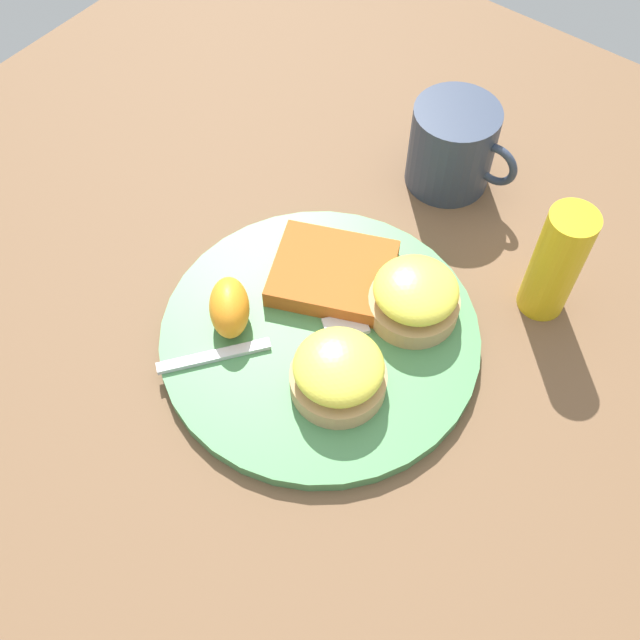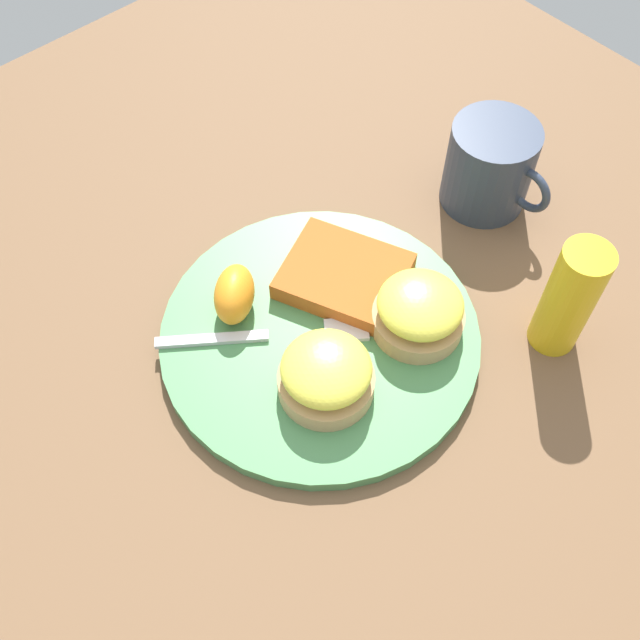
{
  "view_description": "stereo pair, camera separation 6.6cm",
  "coord_description": "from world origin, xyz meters",
  "px_view_note": "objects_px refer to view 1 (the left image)",
  "views": [
    {
      "loc": [
        0.22,
        -0.29,
        0.59
      ],
      "look_at": [
        0.0,
        0.0,
        0.03
      ],
      "focal_mm": 42.0,
      "sensor_mm": 36.0,
      "label": 1
    },
    {
      "loc": [
        0.27,
        -0.24,
        0.59
      ],
      "look_at": [
        0.0,
        0.0,
        0.03
      ],
      "focal_mm": 42.0,
      "sensor_mm": 36.0,
      "label": 2
    }
  ],
  "objects_px": {
    "sandwich_benedict_left": "(338,373)",
    "sandwich_benedict_right": "(415,297)",
    "fork": "(278,341)",
    "condiment_bottle": "(556,263)",
    "cup": "(453,147)",
    "orange_wedge": "(229,307)",
    "hashbrown_patty": "(333,273)"
  },
  "relations": [
    {
      "from": "orange_wedge",
      "to": "condiment_bottle",
      "type": "height_order",
      "value": "condiment_bottle"
    },
    {
      "from": "sandwich_benedict_right",
      "to": "orange_wedge",
      "type": "xyz_separation_m",
      "value": [
        -0.13,
        -0.11,
        -0.0
      ]
    },
    {
      "from": "orange_wedge",
      "to": "condiment_bottle",
      "type": "bearing_deg",
      "value": 43.66
    },
    {
      "from": "orange_wedge",
      "to": "fork",
      "type": "bearing_deg",
      "value": 9.32
    },
    {
      "from": "orange_wedge",
      "to": "cup",
      "type": "relative_size",
      "value": 0.51
    },
    {
      "from": "sandwich_benedict_right",
      "to": "fork",
      "type": "height_order",
      "value": "sandwich_benedict_right"
    },
    {
      "from": "orange_wedge",
      "to": "cup",
      "type": "xyz_separation_m",
      "value": [
        0.05,
        0.28,
        0.01
      ]
    },
    {
      "from": "sandwich_benedict_left",
      "to": "hashbrown_patty",
      "type": "bearing_deg",
      "value": 129.4
    },
    {
      "from": "fork",
      "to": "condiment_bottle",
      "type": "distance_m",
      "value": 0.26
    },
    {
      "from": "cup",
      "to": "sandwich_benedict_right",
      "type": "bearing_deg",
      "value": -67.89
    },
    {
      "from": "fork",
      "to": "condiment_bottle",
      "type": "xyz_separation_m",
      "value": [
        0.16,
        0.19,
        0.04
      ]
    },
    {
      "from": "orange_wedge",
      "to": "cup",
      "type": "distance_m",
      "value": 0.29
    },
    {
      "from": "cup",
      "to": "condiment_bottle",
      "type": "xyz_separation_m",
      "value": [
        0.16,
        -0.08,
        0.01
      ]
    },
    {
      "from": "orange_wedge",
      "to": "fork",
      "type": "xyz_separation_m",
      "value": [
        0.05,
        0.01,
        -0.02
      ]
    },
    {
      "from": "sandwich_benedict_left",
      "to": "orange_wedge",
      "type": "xyz_separation_m",
      "value": [
        -0.12,
        -0.01,
        -0.0
      ]
    },
    {
      "from": "sandwich_benedict_left",
      "to": "sandwich_benedict_right",
      "type": "bearing_deg",
      "value": 85.99
    },
    {
      "from": "fork",
      "to": "sandwich_benedict_left",
      "type": "bearing_deg",
      "value": -2.32
    },
    {
      "from": "sandwich_benedict_left",
      "to": "fork",
      "type": "bearing_deg",
      "value": 177.68
    },
    {
      "from": "sandwich_benedict_right",
      "to": "hashbrown_patty",
      "type": "height_order",
      "value": "sandwich_benedict_right"
    },
    {
      "from": "orange_wedge",
      "to": "hashbrown_patty",
      "type": "bearing_deg",
      "value": 64.62
    },
    {
      "from": "sandwich_benedict_right",
      "to": "fork",
      "type": "xyz_separation_m",
      "value": [
        -0.08,
        -0.1,
        -0.02
      ]
    },
    {
      "from": "sandwich_benedict_right",
      "to": "orange_wedge",
      "type": "height_order",
      "value": "sandwich_benedict_right"
    },
    {
      "from": "sandwich_benedict_right",
      "to": "hashbrown_patty",
      "type": "relative_size",
      "value": 0.75
    },
    {
      "from": "fork",
      "to": "cup",
      "type": "relative_size",
      "value": 1.38
    },
    {
      "from": "orange_wedge",
      "to": "sandwich_benedict_left",
      "type": "bearing_deg",
      "value": 2.55
    },
    {
      "from": "cup",
      "to": "condiment_bottle",
      "type": "height_order",
      "value": "condiment_bottle"
    },
    {
      "from": "sandwich_benedict_right",
      "to": "orange_wedge",
      "type": "bearing_deg",
      "value": -138.72
    },
    {
      "from": "sandwich_benedict_left",
      "to": "cup",
      "type": "bearing_deg",
      "value": 102.82
    },
    {
      "from": "fork",
      "to": "sandwich_benedict_right",
      "type": "bearing_deg",
      "value": 53.19
    },
    {
      "from": "sandwich_benedict_left",
      "to": "fork",
      "type": "distance_m",
      "value": 0.07
    },
    {
      "from": "hashbrown_patty",
      "to": "cup",
      "type": "xyz_separation_m",
      "value": [
        0.01,
        0.19,
        0.02
      ]
    },
    {
      "from": "sandwich_benedict_right",
      "to": "condiment_bottle",
      "type": "xyz_separation_m",
      "value": [
        0.09,
        0.09,
        0.02
      ]
    }
  ]
}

